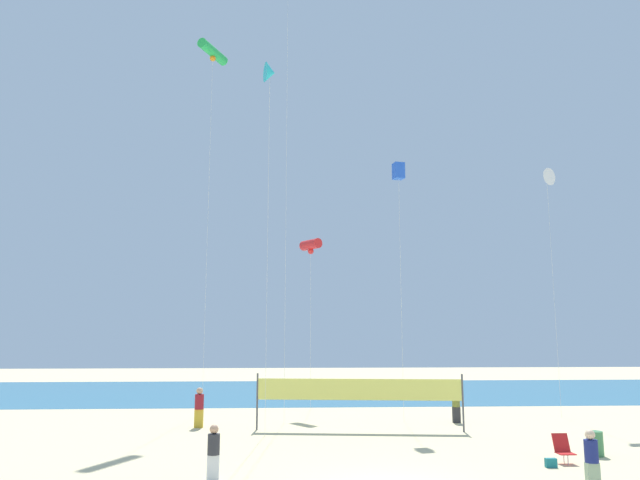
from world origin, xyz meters
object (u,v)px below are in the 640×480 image
(folding_beach_chair, at_px, (563,448))
(kite_cyan_delta, at_px, (270,74))
(volleyball_net, at_px, (359,391))
(kite_green_tube, at_px, (213,53))
(beachgoer_olive_shirt, at_px, (456,404))
(trash_barrel, at_px, (595,444))
(kite_pink_diamond, at_px, (288,14))
(kite_red_tube, at_px, (311,245))
(kite_blue_box, at_px, (398,172))
(beachgoer_maroon_shirt, at_px, (199,406))
(beach_handbag, at_px, (551,463))
(kite_white_delta, at_px, (547,178))
(beachgoer_charcoal_shirt, at_px, (214,450))
(beachgoer_navy_shirt, at_px, (592,458))

(folding_beach_chair, relative_size, kite_cyan_delta, 0.05)
(volleyball_net, height_order, kite_green_tube, kite_green_tube)
(beachgoer_olive_shirt, distance_m, trash_barrel, 8.32)
(beachgoer_olive_shirt, height_order, kite_pink_diamond, kite_pink_diamond)
(kite_red_tube, relative_size, kite_blue_box, 0.74)
(beachgoer_maroon_shirt, xyz_separation_m, volleyball_net, (7.01, -1.26, 0.71))
(volleyball_net, bearing_deg, beach_handbag, -55.62)
(kite_blue_box, bearing_deg, kite_pink_diamond, -173.83)
(volleyball_net, relative_size, kite_white_delta, 0.69)
(kite_pink_diamond, distance_m, kite_red_tube, 12.53)
(volleyball_net, distance_m, kite_green_tube, 20.86)
(beach_handbag, relative_size, kite_blue_box, 0.03)
(beachgoer_charcoal_shirt, height_order, kite_pink_diamond, kite_pink_diamond)
(beachgoer_olive_shirt, distance_m, volleyball_net, 5.34)
(trash_barrel, bearing_deg, kite_white_delta, 71.22)
(trash_barrel, relative_size, kite_pink_diamond, 0.04)
(kite_pink_diamond, bearing_deg, kite_blue_box, 6.17)
(beachgoer_olive_shirt, bearing_deg, volleyball_net, 123.07)
(beachgoer_charcoal_shirt, height_order, folding_beach_chair, beachgoer_charcoal_shirt)
(beachgoer_navy_shirt, relative_size, kite_pink_diamond, 0.07)
(folding_beach_chair, bearing_deg, kite_pink_diamond, 96.45)
(kite_white_delta, bearing_deg, kite_pink_diamond, -174.32)
(beachgoer_olive_shirt, relative_size, beach_handbag, 4.64)
(kite_green_tube, distance_m, kite_white_delta, 19.89)
(volleyball_net, bearing_deg, kite_red_tube, 103.94)
(beachgoer_olive_shirt, bearing_deg, beachgoer_maroon_shirt, 103.59)
(kite_red_tube, bearing_deg, folding_beach_chair, -61.71)
(kite_pink_diamond, height_order, kite_white_delta, kite_pink_diamond)
(beachgoer_charcoal_shirt, height_order, kite_green_tube, kite_green_tube)
(beachgoer_navy_shirt, height_order, trash_barrel, beachgoer_navy_shirt)
(folding_beach_chair, xyz_separation_m, kite_red_tube, (-7.61, 14.14, 8.68))
(kite_green_tube, height_order, kite_white_delta, kite_green_tube)
(kite_red_tube, distance_m, kite_white_delta, 13.33)
(beachgoer_maroon_shirt, bearing_deg, kite_green_tube, 1.17)
(beach_handbag, xyz_separation_m, kite_blue_box, (-2.59, 10.38, 12.18))
(beachgoer_navy_shirt, distance_m, trash_barrel, 5.06)
(kite_white_delta, bearing_deg, beachgoer_navy_shirt, -111.95)
(beach_handbag, bearing_deg, folding_beach_chair, 41.84)
(kite_cyan_delta, bearing_deg, kite_white_delta, 18.02)
(beach_handbag, bearing_deg, beachgoer_navy_shirt, -91.95)
(beachgoer_maroon_shirt, distance_m, kite_green_tube, 19.79)
(kite_cyan_delta, relative_size, kite_blue_box, 1.26)
(kite_red_tube, bearing_deg, beach_handbag, -64.93)
(beachgoer_olive_shirt, distance_m, kite_red_tube, 11.85)
(folding_beach_chair, relative_size, beach_handbag, 2.57)
(beachgoer_maroon_shirt, xyz_separation_m, trash_barrel, (14.40, -7.05, -0.52))
(kite_pink_diamond, height_order, kite_blue_box, kite_pink_diamond)
(beachgoer_olive_shirt, relative_size, kite_red_tube, 0.17)
(volleyball_net, xyz_separation_m, kite_blue_box, (2.50, 2.94, 10.67))
(beachgoer_navy_shirt, height_order, kite_white_delta, kite_white_delta)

